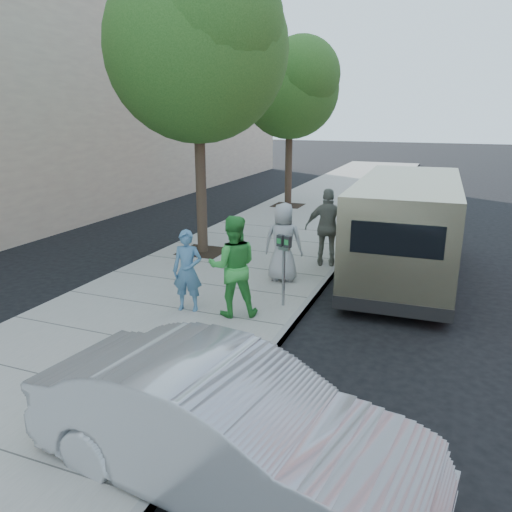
% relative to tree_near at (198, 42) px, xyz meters
% --- Properties ---
extents(ground, '(120.00, 120.00, 0.00)m').
position_rel_tree_near_xyz_m(ground, '(2.25, -2.40, -5.55)').
color(ground, black).
rests_on(ground, ground).
extents(sidewalk, '(5.00, 60.00, 0.15)m').
position_rel_tree_near_xyz_m(sidewalk, '(1.25, -2.40, -5.47)').
color(sidewalk, gray).
rests_on(sidewalk, ground).
extents(curb_face, '(0.12, 60.00, 0.16)m').
position_rel_tree_near_xyz_m(curb_face, '(3.69, -2.40, -5.47)').
color(curb_face, gray).
rests_on(curb_face, ground).
extents(tree_near, '(4.62, 4.60, 7.53)m').
position_rel_tree_near_xyz_m(tree_near, '(0.00, 0.00, 0.00)').
color(tree_near, black).
rests_on(tree_near, sidewalk).
extents(tree_far, '(3.92, 3.80, 6.49)m').
position_rel_tree_near_xyz_m(tree_far, '(-0.00, 7.60, -0.66)').
color(tree_far, black).
rests_on(tree_far, sidewalk).
extents(parking_meter, '(0.31, 0.18, 1.44)m').
position_rel_tree_near_xyz_m(parking_meter, '(3.30, -2.97, -4.35)').
color(parking_meter, gray).
rests_on(parking_meter, sidewalk).
extents(van, '(2.35, 6.54, 2.40)m').
position_rel_tree_near_xyz_m(van, '(5.30, 0.14, -4.28)').
color(van, tan).
rests_on(van, ground).
extents(sedan, '(4.60, 2.10, 1.46)m').
position_rel_tree_near_xyz_m(sedan, '(4.29, -7.81, -4.82)').
color(sedan, '#A7AAAE').
rests_on(sedan, ground).
extents(person_officer, '(0.65, 0.50, 1.59)m').
position_rel_tree_near_xyz_m(person_officer, '(1.65, -3.87, -4.60)').
color(person_officer, teal).
rests_on(person_officer, sidewalk).
extents(person_green_shirt, '(1.16, 1.06, 1.92)m').
position_rel_tree_near_xyz_m(person_green_shirt, '(2.57, -3.76, -4.43)').
color(person_green_shirt, green).
rests_on(person_green_shirt, sidewalk).
extents(person_gray_shirt, '(0.95, 0.69, 1.80)m').
position_rel_tree_near_xyz_m(person_gray_shirt, '(2.79, -1.49, -4.50)').
color(person_gray_shirt, '#9E9FA1').
rests_on(person_gray_shirt, sidewalk).
extents(person_striped_polo, '(1.22, 0.73, 1.94)m').
position_rel_tree_near_xyz_m(person_striped_polo, '(3.45, 0.02, -4.43)').
color(person_striped_polo, slate).
rests_on(person_striped_polo, sidewalk).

